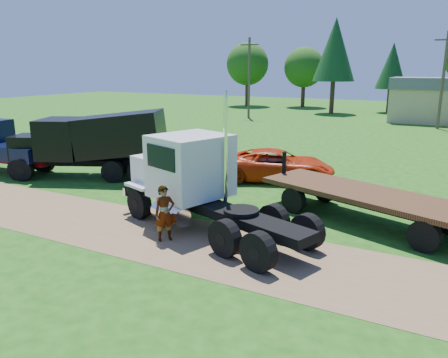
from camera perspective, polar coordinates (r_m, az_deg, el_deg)
The scene contains 10 objects.
ground at distance 14.98m, azimuth -4.43°, elevation -8.22°, with size 140.00×140.00×0.00m, color #1C4D10.
dirt_track at distance 14.98m, azimuth -4.43°, elevation -8.20°, with size 120.00×4.20×0.01m, color brown.
white_semi_tractor at distance 16.19m, azimuth -4.23°, elevation -0.11°, with size 8.39×5.06×4.99m.
black_dump_truck at distance 24.22m, azimuth -16.67°, elevation 4.84°, with size 8.30×5.52×3.60m.
orange_pickup at distance 22.86m, azimuth 6.98°, elevation 1.82°, with size 2.70×5.85×1.63m, color red.
flatbed_trailer at distance 17.30m, azimuth 18.29°, elevation -2.54°, with size 8.80×5.21×2.16m.
spectator_a at distance 14.89m, azimuth -7.76°, elevation -4.49°, with size 0.70×0.46×1.93m, color #999999.
spectator_b at distance 22.03m, azimuth -9.02°, elevation 1.33°, with size 0.81×0.63×1.67m, color #999999.
tan_shed at distance 51.86m, azimuth 24.38°, elevation 9.47°, with size 6.20×5.40×4.70m.
utility_poles at distance 46.68m, azimuth 26.70°, elevation 11.64°, with size 42.20×0.28×9.00m.
Camera 1 is at (7.47, -11.64, 5.75)m, focal length 35.00 mm.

